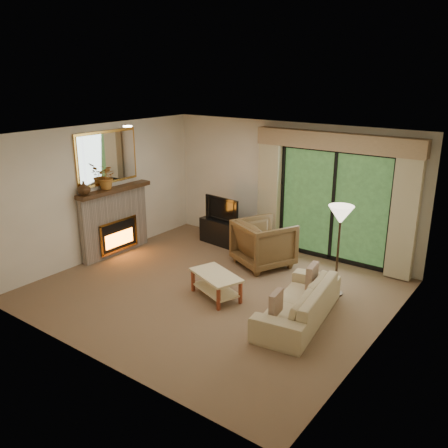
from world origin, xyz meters
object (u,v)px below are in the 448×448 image
Objects in this scene: sofa at (298,302)px; coffee_table at (216,286)px; armchair at (264,243)px; media_console at (224,232)px.

coffee_table is at bearing -92.30° from sofa.
armchair is 1.07× the size of coffee_table.
armchair is 1.62m from coffee_table.
sofa is at bearing 160.89° from armchair.
media_console is 1.08× the size of armchair.
armchair reaches higher than coffee_table.
sofa is (1.50, -1.45, -0.16)m from armchair.
armchair is (1.31, -0.52, 0.18)m from media_console.
coffee_table is (1.39, -2.13, -0.06)m from media_console.
coffee_table is (0.08, -1.60, -0.24)m from armchair.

